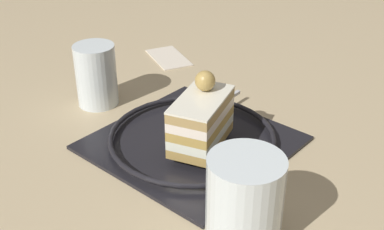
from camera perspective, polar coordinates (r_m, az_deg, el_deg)
name	(u,v)px	position (r m, az deg, el deg)	size (l,w,h in m)	color
ground_plane	(201,146)	(0.70, 1.08, -3.53)	(2.40, 2.40, 0.00)	tan
dessert_plate	(192,139)	(0.70, 0.00, -2.77)	(0.25, 0.25, 0.02)	black
cake_slice	(201,119)	(0.66, 1.08, -0.47)	(0.09, 0.12, 0.09)	tan
fork	(213,107)	(0.76, 2.46, 0.92)	(0.01, 0.12, 0.00)	silver
drink_glass_near	(97,79)	(0.80, -10.82, 4.08)	(0.06, 0.06, 0.10)	silver
drink_glass_far	(244,203)	(0.53, 5.98, -9.92)	(0.08, 0.08, 0.10)	silver
folded_napkin	(169,57)	(0.97, -2.68, 6.60)	(0.11, 0.06, 0.00)	beige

